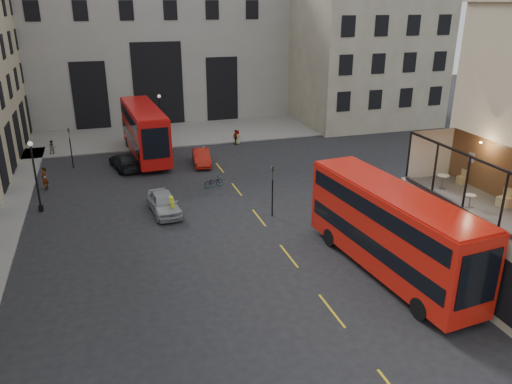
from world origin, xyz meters
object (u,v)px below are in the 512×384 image
object	(u,v)px
traffic_light_far	(70,143)
bicycle	(213,182)
street_lamp_a	(36,181)
bus_far	(144,129)
cafe_chair_b	(507,201)
cafe_table_far	(443,180)
bus_near	(390,227)
pedestrian_b	(167,129)
car_c	(125,161)
car_b	(201,157)
cafe_chair_c	(503,201)
cyclist	(172,207)
traffic_light_near	(272,185)
cafe_table_mid	(470,199)
car_a	(164,203)
cafe_chair_d	(461,179)
street_lamp_b	(161,122)
pedestrian_c	(236,137)
pedestrian_a	(52,148)
pedestrian_e	(45,179)
pedestrian_d	(237,137)

from	to	relation	value
traffic_light_far	bicycle	world-z (taller)	traffic_light_far
street_lamp_a	bus_far	xyz separation A→B (m)	(8.87, 11.74, 0.41)
bus_far	cafe_chair_b	size ratio (longest dim) A/B	13.03
traffic_light_far	cafe_table_far	distance (m)	32.77
bus_near	pedestrian_b	size ratio (longest dim) A/B	6.96
bicycle	pedestrian_b	xyz separation A→B (m)	(-1.42, 17.58, 0.48)
car_c	bicycle	size ratio (longest dim) A/B	2.97
car_b	car_c	xyz separation A→B (m)	(-7.00, 0.87, 0.00)
cafe_table_far	cafe_chair_c	world-z (taller)	cafe_chair_c
car_c	pedestrian_b	size ratio (longest dim) A/B	2.70
bus_far	cyclist	world-z (taller)	bus_far
pedestrian_b	cafe_chair_c	bearing A→B (deg)	-96.50
traffic_light_near	street_lamp_a	size ratio (longest dim) A/B	0.71
car_b	cafe_table_mid	bearing A→B (deg)	-64.10
car_a	car_c	distance (m)	11.60
bus_far	cafe_chair_d	size ratio (longest dim) A/B	15.17
street_lamp_b	pedestrian_b	bearing A→B (deg)	72.11
traffic_light_near	street_lamp_a	xyz separation A→B (m)	(-16.00, 6.00, -0.03)
street_lamp_b	car_c	xyz separation A→B (m)	(-4.41, -7.67, -1.67)
cafe_chair_c	bicycle	bearing A→B (deg)	119.56
traffic_light_near	pedestrian_c	bearing A→B (deg)	82.37
car_b	pedestrian_a	size ratio (longest dim) A/B	2.84
car_b	cafe_chair_c	distance (m)	28.11
bus_near	car_a	xyz separation A→B (m)	(-11.01, 12.29, -2.04)
street_lamp_a	bicycle	xyz separation A→B (m)	(13.32, 1.23, -1.95)
traffic_light_far	bus_far	size ratio (longest dim) A/B	0.30
traffic_light_far	cafe_table_mid	xyz separation A→B (m)	(20.65, -27.73, 2.62)
pedestrian_e	cafe_chair_b	size ratio (longest dim) A/B	1.97
street_lamp_a	car_b	xyz separation A→B (m)	(13.59, 7.46, -1.68)
traffic_light_far	pedestrian_b	world-z (taller)	traffic_light_far
street_lamp_a	pedestrian_d	bearing A→B (deg)	35.50
traffic_light_near	cafe_chair_d	xyz separation A→B (m)	(8.57, -8.66, 2.43)
traffic_light_far	street_lamp_a	size ratio (longest dim) A/B	0.71
cafe_table_far	cafe_table_mid	bearing A→B (deg)	-97.34
car_a	car_b	world-z (taller)	car_a
pedestrian_a	cafe_chair_c	size ratio (longest dim) A/B	1.58
traffic_light_far	pedestrian_d	distance (m)	17.15
car_c	pedestrian_e	world-z (taller)	pedestrian_e
cyclist	pedestrian_c	world-z (taller)	cyclist
street_lamp_a	cafe_table_mid	world-z (taller)	street_lamp_a
bus_near	pedestrian_d	world-z (taller)	bus_near
street_lamp_b	cafe_chair_c	world-z (taller)	cafe_chair_c
car_a	pedestrian_d	world-z (taller)	car_a
cafe_table_mid	cafe_chair_d	size ratio (longest dim) A/B	0.80
street_lamp_b	bus_far	size ratio (longest dim) A/B	0.42
cyclist	cafe_chair_d	size ratio (longest dim) A/B	2.13
pedestrian_a	pedestrian_e	xyz separation A→B (m)	(0.04, -10.22, 0.19)
traffic_light_far	bus_near	world-z (taller)	bus_near
street_lamp_a	car_a	xyz separation A→B (m)	(8.66, -3.08, -1.60)
cafe_table_far	bicycle	bearing A→B (deg)	120.76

